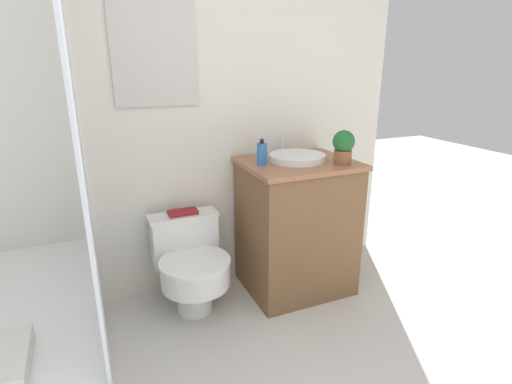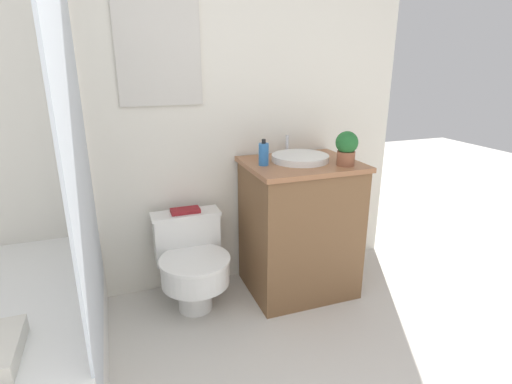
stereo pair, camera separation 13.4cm
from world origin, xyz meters
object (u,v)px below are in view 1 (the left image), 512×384
object	(u,v)px
potted_plant	(343,146)
book_on_tank	(183,212)
toilet	(191,263)
sink	(297,157)
soap_bottle	(262,154)

from	to	relation	value
potted_plant	book_on_tank	size ratio (longest dim) A/B	1.14
potted_plant	toilet	bearing A→B (deg)	167.78
sink	soap_bottle	distance (m)	0.26
soap_bottle	potted_plant	bearing A→B (deg)	-20.12
soap_bottle	potted_plant	xyz separation A→B (m)	(0.46, -0.17, 0.04)
toilet	potted_plant	world-z (taller)	potted_plant
sink	book_on_tank	bearing A→B (deg)	167.57
sink	toilet	bearing A→B (deg)	179.16
sink	potted_plant	distance (m)	0.30
sink	soap_bottle	xyz separation A→B (m)	(-0.25, -0.02, 0.05)
soap_bottle	book_on_tank	xyz separation A→B (m)	(-0.45, 0.17, -0.36)
potted_plant	book_on_tank	world-z (taller)	potted_plant
toilet	soap_bottle	xyz separation A→B (m)	(0.45, -0.03, 0.64)
sink	potted_plant	bearing A→B (deg)	-41.89
toilet	soap_bottle	bearing A→B (deg)	-3.73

